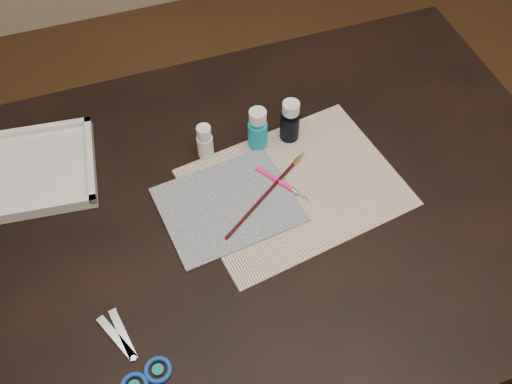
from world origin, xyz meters
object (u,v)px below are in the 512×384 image
object	(u,v)px
paint_bottle_navy	(290,121)
palette_tray	(39,169)
paper	(295,187)
scissors	(125,353)
paint_bottle_cyan	(258,129)
canvas	(228,205)
paint_bottle_white	(205,141)

from	to	relation	value
paint_bottle_navy	palette_tray	size ratio (longest dim) A/B	0.45
paper	scissors	size ratio (longest dim) A/B	2.25
paper	scissors	xyz separation A→B (m)	(-0.39, -0.23, 0.00)
paper	paint_bottle_cyan	bearing A→B (deg)	104.73
paper	scissors	world-z (taller)	scissors
canvas	paint_bottle_white	world-z (taller)	paint_bottle_white
paper	canvas	bearing A→B (deg)	179.68
paint_bottle_navy	canvas	bearing A→B (deg)	-143.85
paint_bottle_cyan	scissors	size ratio (longest dim) A/B	0.55
palette_tray	paint_bottle_navy	bearing A→B (deg)	-8.05
canvas	paint_bottle_cyan	size ratio (longest dim) A/B	2.57
paint_bottle_navy	scissors	xyz separation A→B (m)	(-0.42, -0.36, -0.04)
paper	palette_tray	world-z (taller)	palette_tray
paint_bottle_navy	paint_bottle_cyan	bearing A→B (deg)	179.52
paper	paint_bottle_navy	xyz separation A→B (m)	(0.04, 0.13, 0.05)
canvas	paint_bottle_cyan	xyz separation A→B (m)	(0.11, 0.13, 0.05)
paint_bottle_cyan	scissors	xyz separation A→B (m)	(-0.35, -0.36, -0.04)
paper	palette_tray	xyz separation A→B (m)	(-0.48, 0.20, 0.01)
paint_bottle_cyan	canvas	bearing A→B (deg)	-129.21
paint_bottle_white	palette_tray	distance (m)	0.34
paint_bottle_navy	palette_tray	world-z (taller)	paint_bottle_navy
paint_bottle_navy	palette_tray	distance (m)	0.52
paper	paint_bottle_cyan	distance (m)	0.14
canvas	paint_bottle_cyan	bearing A→B (deg)	50.79
paper	paint_bottle_white	bearing A→B (deg)	135.81
scissors	palette_tray	bearing A→B (deg)	-12.99
canvas	paint_bottle_cyan	world-z (taller)	paint_bottle_cyan
paint_bottle_cyan	paint_bottle_navy	distance (m)	0.07
canvas	paint_bottle_white	xyz separation A→B (m)	(-0.00, 0.14, 0.04)
canvas	paper	bearing A→B (deg)	-0.32
paper	scissors	bearing A→B (deg)	-149.48
canvas	paint_bottle_white	distance (m)	0.14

